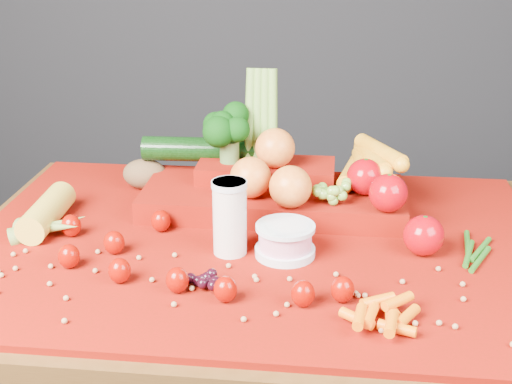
# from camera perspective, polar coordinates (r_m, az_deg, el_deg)

# --- Properties ---
(table) EXTENTS (1.10, 0.80, 0.75)m
(table) POSITION_cam_1_polar(r_m,az_deg,el_deg) (1.36, -0.10, -7.95)
(table) COLOR #39230D
(table) RESTS_ON ground
(red_cloth) EXTENTS (1.05, 0.75, 0.01)m
(red_cloth) POSITION_cam_1_polar(r_m,az_deg,el_deg) (1.31, -0.10, -4.13)
(red_cloth) COLOR #760703
(red_cloth) RESTS_ON table
(milk_glass) EXTENTS (0.06, 0.06, 0.13)m
(milk_glass) POSITION_cam_1_polar(r_m,az_deg,el_deg) (1.24, -2.11, -1.84)
(milk_glass) COLOR beige
(milk_glass) RESTS_ON red_cloth
(yogurt_bowl) EXTENTS (0.11, 0.11, 0.06)m
(yogurt_bowl) POSITION_cam_1_polar(r_m,az_deg,el_deg) (1.25, 2.35, -3.79)
(yogurt_bowl) COLOR silver
(yogurt_bowl) RESTS_ON red_cloth
(strawberry_scatter) EXTENTS (0.54, 0.28, 0.05)m
(strawberry_scatter) POSITION_cam_1_polar(r_m,az_deg,el_deg) (1.20, -6.82, -5.38)
(strawberry_scatter) COLOR #8E0F00
(strawberry_scatter) RESTS_ON red_cloth
(dark_grape_cluster) EXTENTS (0.06, 0.05, 0.03)m
(dark_grape_cluster) POSITION_cam_1_polar(r_m,az_deg,el_deg) (1.15, -4.29, -7.10)
(dark_grape_cluster) COLOR black
(dark_grape_cluster) RESTS_ON red_cloth
(soybean_scatter) EXTENTS (0.84, 0.24, 0.01)m
(soybean_scatter) POSITION_cam_1_polar(r_m,az_deg,el_deg) (1.13, -1.29, -8.07)
(soybean_scatter) COLOR #AF7C4B
(soybean_scatter) RESTS_ON red_cloth
(corn_ear) EXTENTS (0.19, 0.23, 0.06)m
(corn_ear) POSITION_cam_1_polar(r_m,az_deg,el_deg) (1.38, -16.31, -2.37)
(corn_ear) COLOR gold
(corn_ear) RESTS_ON red_cloth
(potato) EXTENTS (0.10, 0.07, 0.07)m
(potato) POSITION_cam_1_polar(r_m,az_deg,el_deg) (1.56, -8.88, 1.44)
(potato) COLOR #523721
(potato) RESTS_ON red_cloth
(baby_carrot_pile) EXTENTS (0.17, 0.17, 0.03)m
(baby_carrot_pile) POSITION_cam_1_polar(r_m,az_deg,el_deg) (1.08, 9.47, -9.23)
(baby_carrot_pile) COLOR orange
(baby_carrot_pile) RESTS_ON red_cloth
(green_bean_pile) EXTENTS (0.14, 0.12, 0.01)m
(green_bean_pile) POSITION_cam_1_polar(r_m,az_deg,el_deg) (1.32, 16.74, -4.56)
(green_bean_pile) COLOR #1E5A14
(green_bean_pile) RESTS_ON red_cloth
(produce_mound) EXTENTS (0.60, 0.36, 0.27)m
(produce_mound) POSITION_cam_1_polar(r_m,az_deg,el_deg) (1.43, 2.17, 0.94)
(produce_mound) COLOR #760703
(produce_mound) RESTS_ON red_cloth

